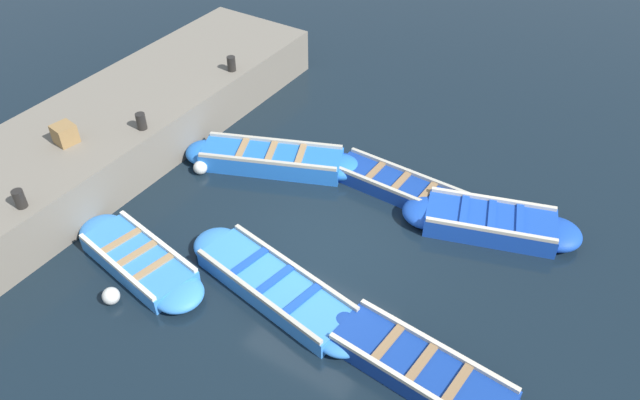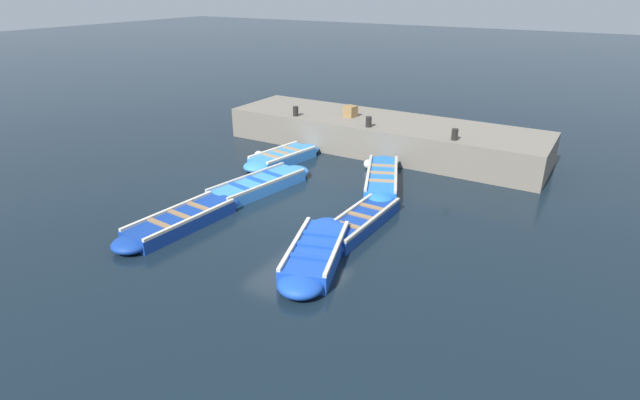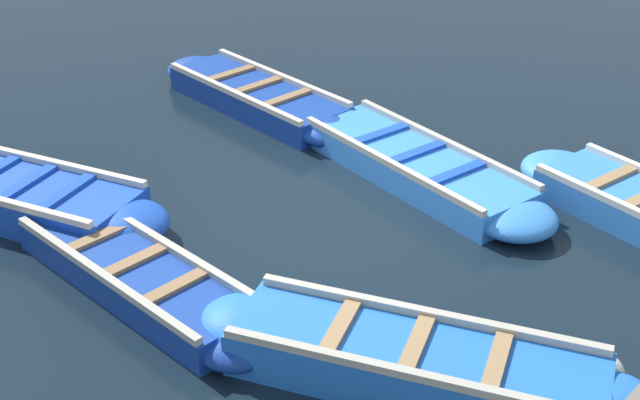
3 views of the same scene
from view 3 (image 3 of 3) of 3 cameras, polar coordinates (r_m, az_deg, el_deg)
ground_plane at (r=9.64m, az=0.63°, el=-1.29°), size 120.00×120.00×0.00m
boat_mid_row at (r=12.32m, az=-4.00°, el=6.58°), size 3.78×1.18×0.39m
boat_outer_left at (r=7.38m, az=6.11°, el=-10.39°), size 3.89×2.23×0.47m
boat_end_of_row at (r=10.48m, az=6.16°, el=2.20°), size 4.06×1.57×0.38m
boat_inner_gap at (r=10.13m, az=-18.06°, el=0.04°), size 3.52×1.91×0.46m
boat_drifting at (r=8.63m, az=-11.67°, el=-4.72°), size 3.67×0.90×0.37m
buoy_orange_near at (r=7.70m, az=17.81°, el=-10.49°), size 0.30×0.30×0.30m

